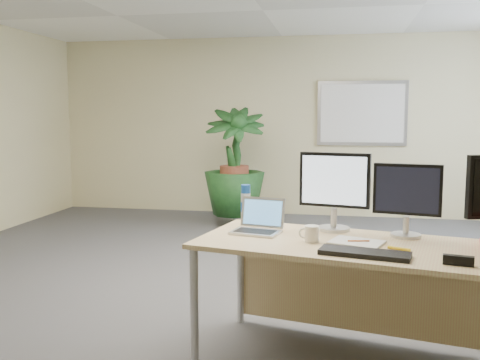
% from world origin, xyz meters
% --- Properties ---
extents(floor, '(8.00, 8.00, 0.00)m').
position_xyz_m(floor, '(0.00, 0.00, 0.00)').
color(floor, '#47484D').
rests_on(floor, ground).
extents(back_wall, '(7.00, 0.04, 2.70)m').
position_xyz_m(back_wall, '(0.00, 4.00, 1.35)').
color(back_wall, beige).
rests_on(back_wall, floor).
extents(whiteboard, '(1.30, 0.04, 0.95)m').
position_xyz_m(whiteboard, '(1.20, 3.97, 1.55)').
color(whiteboard, '#A7A7AC').
rests_on(whiteboard, back_wall).
extents(desk, '(2.11, 1.22, 0.76)m').
position_xyz_m(desk, '(1.06, -0.87, 0.60)').
color(desk, tan).
rests_on(desk, floor).
extents(floor_plant, '(0.99, 0.99, 1.50)m').
position_xyz_m(floor_plant, '(-0.53, 3.01, 0.75)').
color(floor_plant, '#143718').
rests_on(floor_plant, floor).
extents(monitor_left, '(0.46, 0.21, 0.52)m').
position_xyz_m(monitor_left, '(0.87, -0.61, 1.06)').
color(monitor_left, '#BBBBC0').
rests_on(monitor_left, desk).
extents(monitor_right, '(0.41, 0.19, 0.46)m').
position_xyz_m(monitor_right, '(1.32, -0.73, 1.02)').
color(monitor_right, '#BBBBC0').
rests_on(monitor_right, desk).
extents(laptop, '(0.35, 0.32, 0.22)m').
position_xyz_m(laptop, '(0.38, -0.75, 0.82)').
color(laptop, silver).
rests_on(laptop, desk).
extents(keyboard, '(0.51, 0.26, 0.03)m').
position_xyz_m(keyboard, '(1.04, -1.24, 0.77)').
color(keyboard, black).
rests_on(keyboard, desk).
extents(coffee_mug, '(0.13, 0.09, 0.10)m').
position_xyz_m(coffee_mug, '(0.74, -0.97, 0.81)').
color(coffee_mug, white).
rests_on(coffee_mug, desk).
extents(spiral_notebook, '(0.36, 0.31, 0.01)m').
position_xyz_m(spiral_notebook, '(1.01, -0.96, 0.77)').
color(spiral_notebook, white).
rests_on(spiral_notebook, desk).
extents(orange_pen, '(0.13, 0.03, 0.01)m').
position_xyz_m(orange_pen, '(1.02, -0.97, 0.78)').
color(orange_pen, '#CE5B16').
rests_on(orange_pen, spiral_notebook).
extents(yellow_highlighter, '(0.13, 0.07, 0.02)m').
position_xyz_m(yellow_highlighter, '(1.24, -1.08, 0.77)').
color(yellow_highlighter, yellow).
rests_on(yellow_highlighter, desk).
extents(water_bottle, '(0.07, 0.07, 0.28)m').
position_xyz_m(water_bottle, '(0.25, -0.49, 0.89)').
color(water_bottle, silver).
rests_on(water_bottle, desk).
extents(stapler, '(0.16, 0.07, 0.05)m').
position_xyz_m(stapler, '(1.51, -1.34, 0.78)').
color(stapler, black).
rests_on(stapler, desk).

